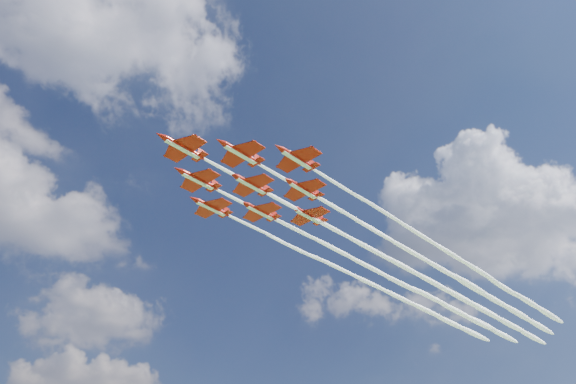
# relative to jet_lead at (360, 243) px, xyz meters

# --- Properties ---
(jet_lead) EXTENTS (123.63, 44.19, 3.10)m
(jet_lead) POSITION_rel_jet_lead_xyz_m (0.00, 0.00, 0.00)
(jet_lead) COLOR #A31309
(jet_row2_port) EXTENTS (123.63, 44.19, 3.10)m
(jet_row2_port) POSITION_rel_jet_lead_xyz_m (11.65, -3.92, 0.00)
(jet_row2_port) COLOR #A31309
(jet_row2_starb) EXTENTS (123.63, 44.19, 3.10)m
(jet_row2_starb) POSITION_rel_jet_lead_xyz_m (7.13, 10.01, 0.00)
(jet_row2_starb) COLOR #A31309
(jet_row3_port) EXTENTS (123.63, 44.19, 3.10)m
(jet_row3_port) POSITION_rel_jet_lead_xyz_m (23.30, -7.85, 0.00)
(jet_row3_port) COLOR #A31309
(jet_row3_centre) EXTENTS (123.63, 44.19, 3.10)m
(jet_row3_centre) POSITION_rel_jet_lead_xyz_m (18.78, 6.09, 0.00)
(jet_row3_centre) COLOR #A31309
(jet_row3_starb) EXTENTS (123.63, 44.19, 3.10)m
(jet_row3_starb) POSITION_rel_jet_lead_xyz_m (14.26, 20.02, 0.00)
(jet_row3_starb) COLOR #A31309
(jet_row4_port) EXTENTS (123.63, 44.19, 3.10)m
(jet_row4_port) POSITION_rel_jet_lead_xyz_m (30.43, 2.17, 0.00)
(jet_row4_port) COLOR #A31309
(jet_row4_starb) EXTENTS (123.63, 44.19, 3.10)m
(jet_row4_starb) POSITION_rel_jet_lead_xyz_m (25.91, 16.10, 0.00)
(jet_row4_starb) COLOR #A31309
(jet_tail) EXTENTS (123.63, 44.19, 3.10)m
(jet_tail) POSITION_rel_jet_lead_xyz_m (37.56, 12.18, 0.00)
(jet_tail) COLOR #A31309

